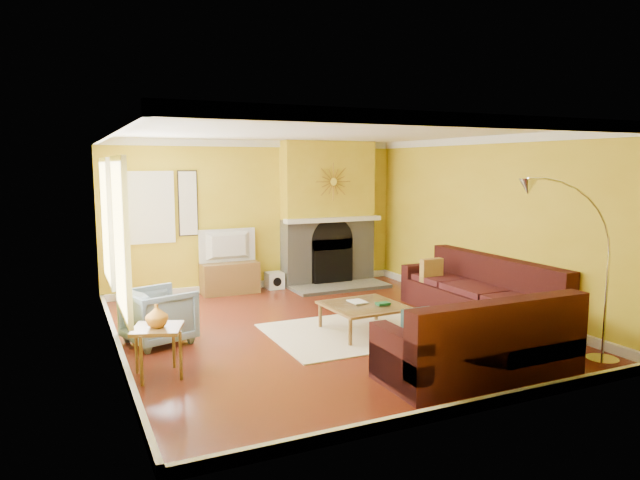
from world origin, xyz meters
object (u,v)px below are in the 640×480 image
sectional_sofa (435,302)px  side_table (158,352)px  coffee_table (364,318)px  arc_lamp (571,277)px  media_console (230,278)px  armchair (159,316)px

sectional_sofa → side_table: size_ratio=6.73×
coffee_table → arc_lamp: bearing=-58.9°
media_console → side_table: 4.02m
sectional_sofa → coffee_table: size_ratio=3.70×
media_console → side_table: (-1.80, -3.60, 0.00)m
coffee_table → media_console: bearing=107.9°
media_console → arc_lamp: arc_lamp is taller
armchair → side_table: bearing=153.0°
media_console → sectional_sofa: bearing=-63.4°
sectional_sofa → media_console: 4.03m
sectional_sofa → arc_lamp: (0.52, -1.70, 0.61)m
coffee_table → armchair: armchair is taller
media_console → arc_lamp: size_ratio=0.47×
armchair → coffee_table: bearing=-122.6°
arc_lamp → coffee_table: bearing=121.1°
sectional_sofa → coffee_table: 0.98m
side_table → armchair: bearing=80.5°
armchair → arc_lamp: (3.92, -2.90, 0.71)m
arc_lamp → sectional_sofa: bearing=107.2°
side_table → media_console: bearing=63.4°
coffee_table → side_table: (-2.80, -0.50, 0.08)m
coffee_table → armchair: 2.70m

